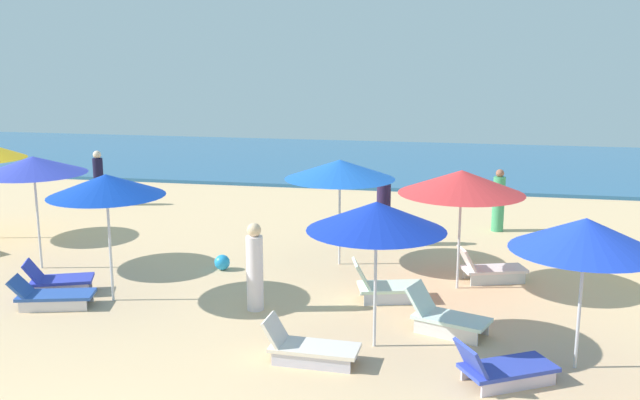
% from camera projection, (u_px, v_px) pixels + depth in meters
% --- Properties ---
extents(ocean, '(60.00, 12.06, 0.12)m').
position_uv_depth(ocean, '(355.00, 160.00, 30.13)').
color(ocean, '#2B6191').
rests_on(ocean, ground_plane).
extents(umbrella_0, '(2.21, 2.21, 2.40)m').
position_uv_depth(umbrella_0, '(376.00, 216.00, 11.12)').
color(umbrella_0, silver).
rests_on(umbrella_0, ground_plane).
extents(lounge_chair_0_0, '(1.48, 0.66, 0.68)m').
position_uv_depth(lounge_chair_0_0, '(308.00, 347.00, 10.96)').
color(lounge_chair_0_0, silver).
rests_on(lounge_chair_0_0, ground_plane).
extents(lounge_chair_0_1, '(1.50, 1.07, 0.77)m').
position_uv_depth(lounge_chair_0_1, '(445.00, 317.00, 12.08)').
color(lounge_chair_0_1, silver).
rests_on(lounge_chair_0_1, ground_plane).
extents(umbrella_1, '(2.48, 2.48, 2.41)m').
position_uv_depth(umbrella_1, '(461.00, 182.00, 13.91)').
color(umbrella_1, silver).
rests_on(umbrella_1, ground_plane).
extents(lounge_chair_1_0, '(1.46, 0.98, 0.78)m').
position_uv_depth(lounge_chair_1_0, '(385.00, 286.00, 13.64)').
color(lounge_chair_1_0, silver).
rests_on(lounge_chair_1_0, ground_plane).
extents(lounge_chair_1_1, '(1.49, 0.96, 0.75)m').
position_uv_depth(lounge_chair_1_1, '(489.00, 269.00, 14.72)').
color(lounge_chair_1_1, silver).
rests_on(lounge_chair_1_1, ground_plane).
extents(umbrella_2, '(2.17, 2.17, 2.46)m').
position_uv_depth(umbrella_2, '(106.00, 185.00, 13.21)').
color(umbrella_2, silver).
rests_on(umbrella_2, ground_plane).
extents(lounge_chair_2_0, '(1.58, 0.94, 0.59)m').
position_uv_depth(lounge_chair_2_0, '(51.00, 295.00, 13.26)').
color(lounge_chair_2_0, silver).
rests_on(lounge_chair_2_0, ground_plane).
extents(lounge_chair_2_1, '(1.39, 1.01, 0.70)m').
position_uv_depth(lounge_chair_2_1, '(57.00, 280.00, 13.98)').
color(lounge_chair_2_1, silver).
rests_on(lounge_chair_2_1, ground_plane).
extents(umbrella_4, '(2.19, 2.19, 2.33)m').
position_uv_depth(umbrella_4, '(585.00, 234.00, 10.37)').
color(umbrella_4, silver).
rests_on(umbrella_4, ground_plane).
extents(lounge_chair_4_0, '(1.56, 1.26, 0.68)m').
position_uv_depth(lounge_chair_4_0, '(502.00, 368.00, 10.24)').
color(lounge_chair_4_0, silver).
rests_on(lounge_chair_4_0, ground_plane).
extents(umbrella_6, '(2.23, 2.23, 2.48)m').
position_uv_depth(umbrella_6, '(33.00, 165.00, 15.19)').
color(umbrella_6, silver).
rests_on(umbrella_6, ground_plane).
extents(umbrella_7, '(2.42, 2.42, 2.36)m').
position_uv_depth(umbrella_7, '(340.00, 169.00, 15.50)').
color(umbrella_7, silver).
rests_on(umbrella_7, ground_plane).
extents(beachgoer_0, '(0.42, 0.42, 1.68)m').
position_uv_depth(beachgoer_0, '(99.00, 179.00, 21.77)').
color(beachgoer_0, black).
rests_on(beachgoer_0, ground_plane).
extents(beachgoer_1, '(0.39, 0.39, 1.65)m').
position_uv_depth(beachgoer_1, '(498.00, 202.00, 18.68)').
color(beachgoer_1, '#44A066').
rests_on(beachgoer_1, ground_plane).
extents(beachgoer_2, '(0.39, 0.39, 1.65)m').
position_uv_depth(beachgoer_2, '(255.00, 268.00, 13.03)').
color(beachgoer_2, silver).
rests_on(beachgoer_2, ground_plane).
extents(beachgoer_3, '(0.45, 0.45, 1.74)m').
position_uv_depth(beachgoer_3, '(383.00, 212.00, 17.36)').
color(beachgoer_3, '#271A3A').
rests_on(beachgoer_3, ground_plane).
extents(beach_ball_2, '(0.34, 0.34, 0.34)m').
position_uv_depth(beach_ball_2, '(222.00, 262.00, 15.51)').
color(beach_ball_2, '#249BDD').
rests_on(beach_ball_2, ground_plane).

